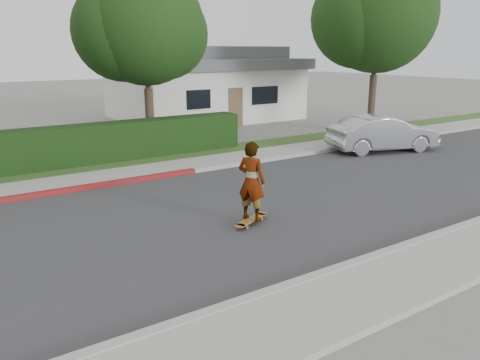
# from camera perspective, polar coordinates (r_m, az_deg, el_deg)

# --- Properties ---
(ground) EXTENTS (120.00, 120.00, 0.00)m
(ground) POSITION_cam_1_polar(r_m,az_deg,el_deg) (12.34, -0.83, -3.82)
(ground) COLOR slate
(ground) RESTS_ON ground
(road) EXTENTS (60.00, 8.00, 0.01)m
(road) POSITION_cam_1_polar(r_m,az_deg,el_deg) (12.34, -0.83, -3.79)
(road) COLOR #2D2D30
(road) RESTS_ON ground
(curb_near) EXTENTS (60.00, 0.20, 0.15)m
(curb_near) POSITION_cam_1_polar(r_m,az_deg,el_deg) (9.37, 12.99, -10.25)
(curb_near) COLOR #9E9E99
(curb_near) RESTS_ON ground
(sidewalk_near) EXTENTS (60.00, 1.60, 0.12)m
(sidewalk_near) POSITION_cam_1_polar(r_m,az_deg,el_deg) (8.86, 17.25, -12.28)
(sidewalk_near) COLOR gray
(sidewalk_near) RESTS_ON ground
(curb_far) EXTENTS (60.00, 0.20, 0.15)m
(curb_far) POSITION_cam_1_polar(r_m,az_deg,el_deg) (15.78, -8.86, 0.62)
(curb_far) COLOR #9E9E99
(curb_far) RESTS_ON ground
(curb_red_section) EXTENTS (12.00, 0.21, 0.15)m
(curb_red_section) POSITION_cam_1_polar(r_m,az_deg,el_deg) (14.54, -27.05, -2.22)
(curb_red_section) COLOR maroon
(curb_red_section) RESTS_ON ground
(sidewalk_far) EXTENTS (60.00, 1.60, 0.12)m
(sidewalk_far) POSITION_cam_1_polar(r_m,az_deg,el_deg) (16.58, -10.16, 1.24)
(sidewalk_far) COLOR gray
(sidewalk_far) RESTS_ON ground
(planting_strip) EXTENTS (60.00, 1.60, 0.10)m
(planting_strip) POSITION_cam_1_polar(r_m,az_deg,el_deg) (18.03, -12.19, 2.25)
(planting_strip) COLOR #2D4C1E
(planting_strip) RESTS_ON ground
(hedge) EXTENTS (15.00, 1.00, 1.50)m
(hedge) POSITION_cam_1_polar(r_m,az_deg,el_deg) (17.65, -22.14, 3.49)
(hedge) COLOR black
(hedge) RESTS_ON ground
(tree_center) EXTENTS (5.66, 4.84, 7.44)m
(tree_center) POSITION_cam_1_polar(r_m,az_deg,el_deg) (20.54, -11.73, 17.52)
(tree_center) COLOR #33261C
(tree_center) RESTS_ON ground
(tree_right) EXTENTS (6.32, 5.60, 8.56)m
(tree_right) POSITION_cam_1_polar(r_m,az_deg,el_deg) (25.01, 16.12, 18.50)
(tree_right) COLOR #33261C
(tree_right) RESTS_ON ground
(house) EXTENTS (10.60, 8.60, 4.30)m
(house) POSITION_cam_1_polar(r_m,az_deg,el_deg) (29.55, -4.51, 11.65)
(house) COLOR beige
(house) RESTS_ON ground
(skateboard) EXTENTS (1.26, 0.72, 0.12)m
(skateboard) POSITION_cam_1_polar(r_m,az_deg,el_deg) (11.41, 1.38, -4.87)
(skateboard) COLOR #B06D30
(skateboard) RESTS_ON ground
(skateboarder) EXTENTS (0.73, 0.83, 1.92)m
(skateboarder) POSITION_cam_1_polar(r_m,az_deg,el_deg) (11.11, 1.42, -0.14)
(skateboarder) COLOR white
(skateboarder) RESTS_ON skateboard
(car_silver) EXTENTS (4.84, 2.87, 1.51)m
(car_silver) POSITION_cam_1_polar(r_m,az_deg,el_deg) (20.41, 17.04, 5.46)
(car_silver) COLOR #A1A3A8
(car_silver) RESTS_ON ground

